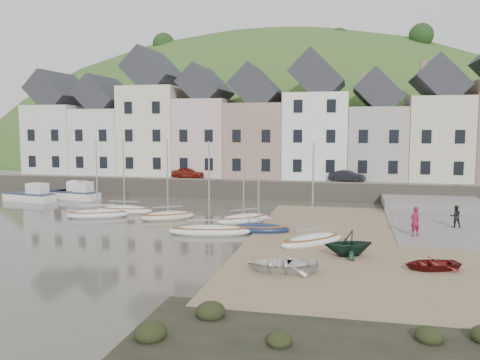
% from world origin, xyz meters
% --- Properties ---
extents(ground, '(160.00, 160.00, 0.00)m').
position_xyz_m(ground, '(0.00, 0.00, 0.00)').
color(ground, '#423E34').
rests_on(ground, ground).
extents(quay_land, '(90.00, 30.00, 1.50)m').
position_xyz_m(quay_land, '(0.00, 32.00, 0.75)').
color(quay_land, '#3B6026').
rests_on(quay_land, ground).
extents(quay_street, '(70.00, 7.00, 0.10)m').
position_xyz_m(quay_street, '(0.00, 20.50, 1.55)').
color(quay_street, slate).
rests_on(quay_street, quay_land).
extents(seawall, '(70.00, 1.20, 1.80)m').
position_xyz_m(seawall, '(0.00, 17.00, 0.90)').
color(seawall, slate).
rests_on(seawall, ground).
extents(beach, '(18.00, 26.00, 0.06)m').
position_xyz_m(beach, '(11.00, 0.00, 0.03)').
color(beach, '#7D6B4C').
rests_on(beach, ground).
extents(slipway, '(8.00, 18.00, 0.12)m').
position_xyz_m(slipway, '(15.00, 8.00, 0.06)').
color(slipway, slate).
rests_on(slipway, ground).
extents(hillside, '(134.40, 84.00, 84.00)m').
position_xyz_m(hillside, '(-5.00, 60.00, -17.99)').
color(hillside, '#3B6026').
rests_on(hillside, ground).
extents(townhouse_terrace, '(61.05, 8.00, 13.93)m').
position_xyz_m(townhouse_terrace, '(1.76, 24.00, 7.32)').
color(townhouse_terrace, silver).
rests_on(townhouse_terrace, quay_land).
extents(sailboat_0, '(4.92, 3.19, 6.32)m').
position_xyz_m(sailboat_0, '(-10.99, 4.35, 0.26)').
color(sailboat_0, silver).
rests_on(sailboat_0, ground).
extents(sailboat_1, '(4.84, 1.71, 6.32)m').
position_xyz_m(sailboat_1, '(-9.85, 6.67, 0.26)').
color(sailboat_1, silver).
rests_on(sailboat_1, ground).
extents(sailboat_2, '(4.28, 3.57, 6.32)m').
position_xyz_m(sailboat_2, '(-5.35, 4.74, 0.27)').
color(sailboat_2, beige).
rests_on(sailboat_2, ground).
extents(sailboat_3, '(4.21, 4.13, 6.32)m').
position_xyz_m(sailboat_3, '(0.55, 4.78, 0.26)').
color(sailboat_3, silver).
rests_on(sailboat_3, ground).
extents(sailboat_4, '(5.58, 2.44, 6.32)m').
position_xyz_m(sailboat_4, '(-0.77, 0.15, 0.26)').
color(sailboat_4, silver).
rests_on(sailboat_4, ground).
extents(sailboat_5, '(4.32, 2.00, 6.32)m').
position_xyz_m(sailboat_5, '(2.26, 1.46, 0.27)').
color(sailboat_5, '#142140').
rests_on(sailboat_5, ground).
extents(sailboat_6, '(4.30, 4.56, 6.32)m').
position_xyz_m(sailboat_6, '(6.03, -1.27, 0.26)').
color(sailboat_6, silver).
rests_on(sailboat_6, ground).
extents(motorboat_0, '(4.79, 2.20, 1.70)m').
position_xyz_m(motorboat_0, '(-18.82, 13.84, 0.58)').
color(motorboat_0, silver).
rests_on(motorboat_0, ground).
extents(motorboat_1, '(5.49, 2.79, 1.70)m').
position_xyz_m(motorboat_1, '(-21.39, 10.87, 0.58)').
color(motorboat_1, silver).
rests_on(motorboat_1, ground).
extents(motorboat_2, '(5.04, 2.70, 1.70)m').
position_xyz_m(motorboat_2, '(-17.74, 12.95, 0.58)').
color(motorboat_2, silver).
rests_on(motorboat_2, ground).
extents(rowboat_white, '(3.69, 2.86, 0.70)m').
position_xyz_m(rowboat_white, '(5.03, -7.47, 0.41)').
color(rowboat_white, silver).
rests_on(rowboat_white, beach).
extents(rowboat_green, '(3.33, 3.14, 1.40)m').
position_xyz_m(rowboat_green, '(8.15, -3.77, 0.76)').
color(rowboat_green, black).
rests_on(rowboat_green, beach).
extents(rowboat_red, '(3.19, 2.70, 0.56)m').
position_xyz_m(rowboat_red, '(12.14, -5.59, 0.34)').
color(rowboat_red, maroon).
rests_on(rowboat_red, beach).
extents(person_red, '(0.82, 0.76, 1.89)m').
position_xyz_m(person_red, '(12.24, 1.98, 1.07)').
color(person_red, maroon).
rests_on(person_red, slipway).
extents(person_dark, '(0.78, 0.63, 1.53)m').
position_xyz_m(person_dark, '(15.32, 5.48, 0.88)').
color(person_dark, black).
rests_on(person_dark, slipway).
extents(car_left, '(3.45, 1.44, 1.17)m').
position_xyz_m(car_left, '(-8.62, 19.50, 2.18)').
color(car_left, maroon).
rests_on(car_left, quay_street).
extents(car_right, '(3.72, 2.00, 1.16)m').
position_xyz_m(car_right, '(7.89, 19.50, 2.18)').
color(car_right, black).
rests_on(car_right, quay_street).
extents(shore_rocks, '(14.00, 6.00, 0.72)m').
position_xyz_m(shore_rocks, '(7.35, -14.93, 0.11)').
color(shore_rocks, black).
rests_on(shore_rocks, ground).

